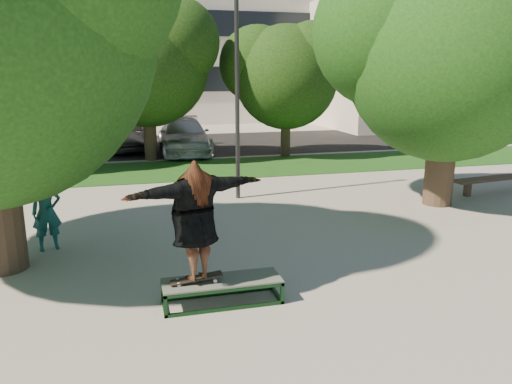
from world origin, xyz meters
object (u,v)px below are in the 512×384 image
object	(u,v)px
car_silver_b	(184,136)
bench	(498,179)
bystander	(46,212)
car_dark	(129,135)
lamppost	(237,83)
car_grey	(125,135)
grind_box	(222,291)
tree_right	(445,45)

from	to	relation	value
car_silver_b	bench	bearing A→B (deg)	-49.35
bystander	car_dark	bearing A→B (deg)	64.97
lamppost	car_grey	size ratio (longest dim) A/B	1.26
bench	grind_box	bearing A→B (deg)	-158.84
bench	car_grey	bearing A→B (deg)	125.01
lamppost	car_dark	distance (m)	10.88
tree_right	car_dark	distance (m)	14.78
car_dark	car_grey	distance (m)	0.23
bench	car_dark	distance (m)	15.44
lamppost	bystander	world-z (taller)	lamppost
grind_box	bench	bearing A→B (deg)	28.74
bench	car_silver_b	world-z (taller)	car_silver_b
tree_right	lamppost	bearing A→B (deg)	158.72
tree_right	car_dark	world-z (taller)	tree_right
car_dark	lamppost	bearing A→B (deg)	-64.45
tree_right	car_silver_b	size ratio (longest dim) A/B	1.28
grind_box	car_grey	bearing A→B (deg)	94.61
car_dark	car_silver_b	xyz separation A→B (m)	(2.29, -1.72, 0.07)
bystander	bench	bearing A→B (deg)	-8.91
lamppost	bench	bearing A→B (deg)	-9.79
lamppost	grind_box	size ratio (longest dim) A/B	3.39
grind_box	car_dark	bearing A→B (deg)	93.85
tree_right	bench	size ratio (longest dim) A/B	2.06
car_grey	car_silver_b	bearing A→B (deg)	-40.85
lamppost	tree_right	bearing A→B (deg)	-21.28
car_dark	car_grey	size ratio (longest dim) A/B	0.83
lamppost	bystander	distance (m)	6.00
grind_box	car_grey	xyz separation A→B (m)	(-1.33, 16.45, 0.48)
bystander	bench	distance (m)	12.19
bench	car_grey	xyz separation A→B (m)	(-10.50, 11.42, 0.27)
car_grey	lamppost	bearing A→B (deg)	-81.25
lamppost	grind_box	distance (m)	7.18
bystander	car_dark	world-z (taller)	bystander
car_dark	car_silver_b	distance (m)	2.86
tree_right	bench	bearing A→B (deg)	13.53
bench	bystander	bearing A→B (deg)	-178.97
grind_box	lamppost	bearing A→B (deg)	75.17
grind_box	tree_right	bearing A→B (deg)	33.78
lamppost	car_grey	xyz separation A→B (m)	(-3.00, 10.13, -2.48)
car_silver_b	lamppost	bearing A→B (deg)	-85.23
lamppost	car_grey	bearing A→B (deg)	106.50
grind_box	bystander	world-z (taller)	bystander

